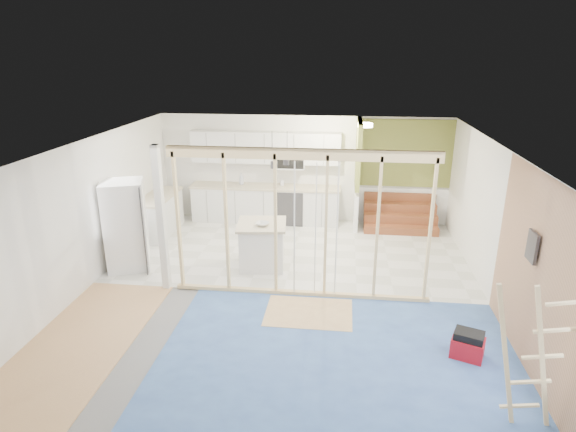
# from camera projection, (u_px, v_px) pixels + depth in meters

# --- Properties ---
(room) EXTENTS (7.01, 8.01, 2.61)m
(room) POSITION_uv_depth(u_px,v_px,m) (283.00, 225.00, 8.01)
(room) COLOR slate
(room) RESTS_ON ground
(floor_overlays) EXTENTS (7.00, 8.00, 0.03)m
(floor_overlays) POSITION_uv_depth(u_px,v_px,m) (287.00, 292.00, 8.47)
(floor_overlays) COLOR silver
(floor_overlays) RESTS_ON room
(stud_frame) EXTENTS (4.66, 0.14, 2.60)m
(stud_frame) POSITION_uv_depth(u_px,v_px,m) (270.00, 208.00, 7.94)
(stud_frame) COLOR beige
(stud_frame) RESTS_ON room
(base_cabinets) EXTENTS (4.45, 2.24, 0.93)m
(base_cabinets) POSITION_uv_depth(u_px,v_px,m) (234.00, 207.00, 11.61)
(base_cabinets) COLOR silver
(base_cabinets) RESTS_ON room
(upper_cabinets) EXTENTS (3.60, 0.41, 0.85)m
(upper_cabinets) POSITION_uv_depth(u_px,v_px,m) (268.00, 149.00, 11.51)
(upper_cabinets) COLOR silver
(upper_cabinets) RESTS_ON room
(green_partition) EXTENTS (2.25, 1.51, 2.60)m
(green_partition) POSITION_uv_depth(u_px,v_px,m) (388.00, 190.00, 11.33)
(green_partition) COLOR olive
(green_partition) RESTS_ON room
(pot_rack) EXTENTS (0.52, 0.52, 0.72)m
(pot_rack) POSITION_uv_depth(u_px,v_px,m) (279.00, 159.00, 9.59)
(pot_rack) COLOR black
(pot_rack) RESTS_ON room
(sheathing_panel) EXTENTS (0.02, 4.00, 2.60)m
(sheathing_panel) POSITION_uv_depth(u_px,v_px,m) (550.00, 293.00, 5.74)
(sheathing_panel) COLOR tan
(sheathing_panel) RESTS_ON room
(electrical_panel) EXTENTS (0.04, 0.30, 0.40)m
(electrical_panel) POSITION_uv_depth(u_px,v_px,m) (532.00, 247.00, 6.20)
(electrical_panel) COLOR #39383D
(electrical_panel) RESTS_ON room
(ceiling_light) EXTENTS (0.32, 0.32, 0.08)m
(ceiling_light) POSITION_uv_depth(u_px,v_px,m) (365.00, 125.00, 10.27)
(ceiling_light) COLOR #FFEABF
(ceiling_light) RESTS_ON room
(fridge) EXTENTS (0.98, 0.95, 1.75)m
(fridge) POSITION_uv_depth(u_px,v_px,m) (126.00, 226.00, 9.18)
(fridge) COLOR white
(fridge) RESTS_ON room
(island) EXTENTS (1.02, 1.02, 0.91)m
(island) POSITION_uv_depth(u_px,v_px,m) (262.00, 245.00, 9.38)
(island) COLOR silver
(island) RESTS_ON room
(bowl) EXTENTS (0.30, 0.30, 0.06)m
(bowl) POSITION_uv_depth(u_px,v_px,m) (262.00, 224.00, 9.10)
(bowl) COLOR beige
(bowl) RESTS_ON island
(soap_bottle_a) EXTENTS (0.13, 0.13, 0.29)m
(soap_bottle_a) POSITION_uv_depth(u_px,v_px,m) (241.00, 179.00, 11.78)
(soap_bottle_a) COLOR #B3B8C7
(soap_bottle_a) RESTS_ON base_cabinets
(soap_bottle_b) EXTENTS (0.10, 0.10, 0.17)m
(soap_bottle_b) POSITION_uv_depth(u_px,v_px,m) (282.00, 182.00, 11.71)
(soap_bottle_b) COLOR silver
(soap_bottle_b) RESTS_ON base_cabinets
(toolbox) EXTENTS (0.51, 0.45, 0.40)m
(toolbox) POSITION_uv_depth(u_px,v_px,m) (468.00, 346.00, 6.63)
(toolbox) COLOR #A80F19
(toolbox) RESTS_ON room
(ladder) EXTENTS (0.93, 0.07, 1.73)m
(ladder) POSITION_uv_depth(u_px,v_px,m) (529.00, 357.00, 5.23)
(ladder) COLOR beige
(ladder) RESTS_ON room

